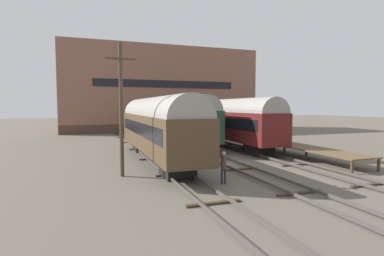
# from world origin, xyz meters

# --- Properties ---
(ground_plane) EXTENTS (200.00, 200.00, 0.00)m
(ground_plane) POSITION_xyz_m (0.00, 0.00, 0.00)
(ground_plane) COLOR #60594C
(track_left) EXTENTS (2.60, 60.00, 0.26)m
(track_left) POSITION_xyz_m (-4.67, 0.00, 0.14)
(track_left) COLOR #4C4742
(track_left) RESTS_ON ground
(track_middle) EXTENTS (2.60, 60.00, 0.26)m
(track_middle) POSITION_xyz_m (0.00, 0.00, 0.14)
(track_middle) COLOR #4C4742
(track_middle) RESTS_ON ground
(track_right) EXTENTS (2.60, 60.00, 0.26)m
(track_right) POSITION_xyz_m (4.67, 0.00, 0.14)
(track_right) COLOR #4C4742
(track_right) RESTS_ON ground
(train_car_maroon) EXTENTS (2.94, 15.51, 5.16)m
(train_car_maroon) POSITION_xyz_m (4.67, 7.24, 2.93)
(train_car_maroon) COLOR black
(train_car_maroon) RESTS_ON ground
(train_car_brown) EXTENTS (3.01, 17.49, 5.10)m
(train_car_brown) POSITION_xyz_m (-4.67, 2.35, 2.89)
(train_car_brown) COLOR black
(train_car_brown) RESTS_ON ground
(train_car_green) EXTENTS (3.09, 17.70, 5.41)m
(train_car_green) POSITION_xyz_m (0.00, 11.54, 3.07)
(train_car_green) COLOR black
(train_car_green) RESTS_ON ground
(station_platform) EXTENTS (2.65, 14.25, 0.97)m
(station_platform) POSITION_xyz_m (7.31, 0.48, 0.89)
(station_platform) COLOR brown
(station_platform) RESTS_ON ground
(bench) EXTENTS (1.40, 0.40, 0.91)m
(bench) POSITION_xyz_m (7.50, 3.48, 1.46)
(bench) COLOR brown
(bench) RESTS_ON station_platform
(person_worker) EXTENTS (0.32, 0.32, 1.85)m
(person_worker) POSITION_xyz_m (-2.75, -5.98, 1.13)
(person_worker) COLOR #282833
(person_worker) RESTS_ON ground
(utility_pole) EXTENTS (1.80, 0.24, 8.23)m
(utility_pole) POSITION_xyz_m (-7.89, -2.18, 4.28)
(utility_pole) COLOR #473828
(utility_pole) RESTS_ON ground
(warehouse_building) EXTENTS (34.17, 10.92, 14.74)m
(warehouse_building) POSITION_xyz_m (3.10, 33.71, 7.37)
(warehouse_building) COLOR #4F342A
(warehouse_building) RESTS_ON ground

